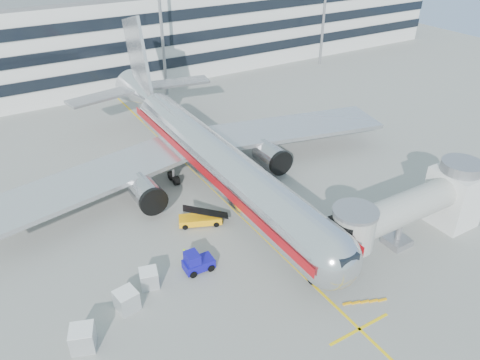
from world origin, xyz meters
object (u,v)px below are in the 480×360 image
main_jet (205,152)px  cargo_container_left (83,338)px  cargo_container_front (127,300)px  cargo_container_right (149,278)px  ramp_worker (185,256)px  baggage_tug (197,262)px  belt_loader (200,219)px

main_jet → cargo_container_left: size_ratio=22.79×
cargo_container_left → cargo_container_front: size_ratio=1.17×
cargo_container_front → main_jet: bearing=44.1°
cargo_container_right → ramp_worker: (3.94, 1.07, -0.02)m
baggage_tug → cargo_container_left: 11.51m
baggage_tug → cargo_container_front: baggage_tug is taller
cargo_container_left → cargo_container_front: cargo_container_left is taller
cargo_container_right → ramp_worker: bearing=15.2°
cargo_container_front → ramp_worker: bearing=22.2°
belt_loader → cargo_container_left: 17.30m
cargo_container_left → cargo_container_right: size_ratio=1.20×
cargo_container_right → ramp_worker: size_ratio=1.16×
cargo_container_left → ramp_worker: 11.56m
belt_loader → cargo_container_front: size_ratio=2.43×
main_jet → belt_loader: 8.90m
cargo_container_right → ramp_worker: cargo_container_right is taller
cargo_container_left → cargo_container_front: 4.57m
main_jet → cargo_container_right: bearing=-133.9°
cargo_container_left → belt_loader: bearing=33.1°
cargo_container_right → baggage_tug: bearing=-4.4°
cargo_container_front → baggage_tug: bearing=10.0°
cargo_container_right → cargo_container_front: (-2.54, -1.57, 0.07)m
main_jet → belt_loader: (-4.34, -6.89, -3.61)m
baggage_tug → ramp_worker: baggage_tug is taller
belt_loader → cargo_container_left: belt_loader is taller
cargo_container_left → cargo_container_front: (4.08, 2.06, -0.04)m
main_jet → belt_loader: size_ratio=10.96×
cargo_container_right → cargo_container_front: bearing=-148.3°
main_jet → cargo_container_front: size_ratio=26.65×
main_jet → cargo_container_left: bearing=-139.1°
main_jet → ramp_worker: bearing=-125.4°
cargo_container_front → ramp_worker: size_ratio=1.19×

